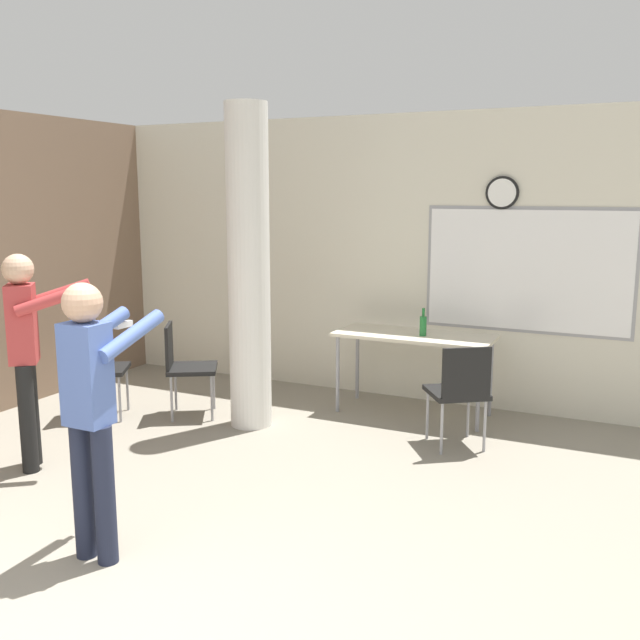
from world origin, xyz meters
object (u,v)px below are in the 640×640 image
(chair_by_left_wall, at_px, (94,363))
(person_playing_front, at_px, (92,400))
(person_watching_back, at_px, (27,344))
(folding_table, at_px, (414,341))
(chair_near_pillar, at_px, (184,362))
(bottle_on_table, at_px, (423,325))
(chair_table_right, at_px, (460,388))

(chair_by_left_wall, height_order, person_playing_front, person_playing_front)
(chair_by_left_wall, distance_m, person_watching_back, 1.31)
(folding_table, relative_size, chair_near_pillar, 1.67)
(person_watching_back, bearing_deg, bottle_on_table, 47.31)
(chair_table_right, bearing_deg, chair_near_pillar, -174.39)
(folding_table, distance_m, chair_by_left_wall, 2.95)
(folding_table, bearing_deg, person_playing_front, -103.21)
(chair_by_left_wall, bearing_deg, person_watching_back, -68.35)
(chair_by_left_wall, distance_m, person_playing_front, 2.73)
(bottle_on_table, bearing_deg, person_playing_front, -104.92)
(folding_table, height_order, chair_table_right, chair_table_right)
(chair_table_right, xyz_separation_m, chair_by_left_wall, (-3.24, -0.63, 0.00))
(chair_near_pillar, bearing_deg, person_watching_back, -100.16)
(chair_table_right, xyz_separation_m, person_playing_front, (-1.40, -2.60, 0.43))
(folding_table, xyz_separation_m, chair_table_right, (0.62, -0.72, -0.19))
(bottle_on_table, distance_m, person_playing_front, 3.39)
(bottle_on_table, bearing_deg, chair_table_right, -52.07)
(chair_near_pillar, xyz_separation_m, chair_by_left_wall, (-0.73, -0.38, 0.00))
(folding_table, relative_size, chair_by_left_wall, 1.67)
(bottle_on_table, relative_size, chair_table_right, 0.29)
(chair_near_pillar, xyz_separation_m, person_playing_front, (1.11, -2.36, 0.43))
(chair_table_right, bearing_deg, person_playing_front, -118.29)
(chair_by_left_wall, xyz_separation_m, person_playing_front, (1.84, -1.97, 0.43))
(chair_near_pillar, bearing_deg, chair_table_right, 5.61)
(chair_table_right, height_order, chair_by_left_wall, same)
(bottle_on_table, bearing_deg, chair_by_left_wall, -154.33)
(folding_table, height_order, person_watching_back, person_watching_back)
(chair_near_pillar, distance_m, chair_by_left_wall, 0.82)
(bottle_on_table, bearing_deg, person_watching_back, -132.69)
(bottle_on_table, distance_m, chair_table_right, 0.93)
(person_playing_front, bearing_deg, person_watching_back, 149.21)
(chair_by_left_wall, bearing_deg, person_playing_front, -46.95)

